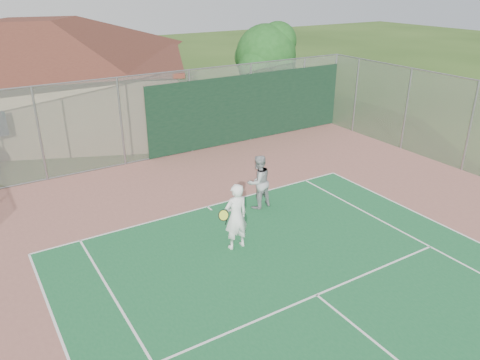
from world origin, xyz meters
name	(u,v)px	position (x,y,z in m)	size (l,w,h in m)	color
back_fence	(193,114)	(2.11, 16.98, 1.67)	(20.08, 0.11, 3.53)	gray
side_fence_right	(406,110)	(10.00, 12.50, 1.75)	(0.08, 9.00, 3.50)	gray
clubhouse	(36,65)	(-2.72, 23.70, 3.14)	(16.92, 14.38, 6.19)	tan
tree	(267,57)	(7.49, 19.33, 3.28)	(3.58, 3.39, 4.99)	#3B2415
player_white_front	(236,217)	(-0.51, 9.25, 0.96)	(1.07, 0.67, 1.91)	white
player_grey_back	(259,182)	(1.41, 11.00, 0.89)	(0.93, 0.76, 1.78)	#989A9C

